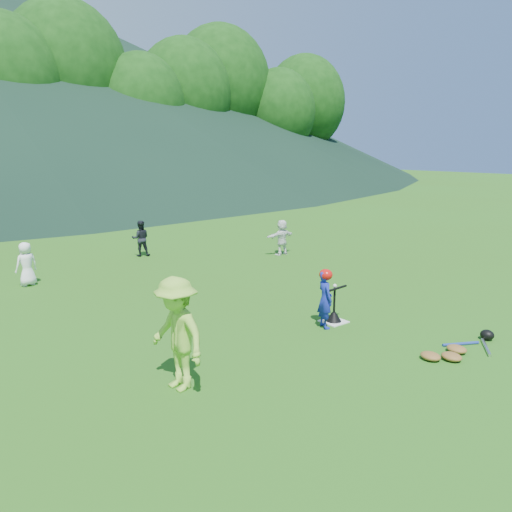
# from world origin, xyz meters

# --- Properties ---
(ground) EXTENTS (120.00, 120.00, 0.00)m
(ground) POSITION_xyz_m (0.00, 0.00, 0.00)
(ground) COLOR #2C5E15
(ground) RESTS_ON ground
(home_plate) EXTENTS (0.45, 0.45, 0.02)m
(home_plate) POSITION_xyz_m (0.00, 0.00, 0.01)
(home_plate) COLOR silver
(home_plate) RESTS_ON ground
(baseball) EXTENTS (0.08, 0.08, 0.08)m
(baseball) POSITION_xyz_m (0.00, 0.00, 0.74)
(baseball) COLOR white
(baseball) RESTS_ON batting_tee
(batter_child) EXTENTS (0.39, 0.47, 1.12)m
(batter_child) POSITION_xyz_m (-0.36, -0.09, 0.56)
(batter_child) COLOR #17239E
(batter_child) RESTS_ON ground
(adult_coach) EXTENTS (0.72, 1.12, 1.63)m
(adult_coach) POSITION_xyz_m (-3.77, -0.57, 0.82)
(adult_coach) COLOR #8FCC3C
(adult_coach) RESTS_ON ground
(fielder_a) EXTENTS (0.60, 0.46, 1.09)m
(fielder_a) POSITION_xyz_m (-4.06, 6.53, 0.55)
(fielder_a) COLOR white
(fielder_a) RESTS_ON ground
(fielder_b) EXTENTS (0.67, 0.61, 1.13)m
(fielder_b) POSITION_xyz_m (-0.33, 8.01, 0.57)
(fielder_b) COLOR black
(fielder_b) RESTS_ON ground
(fielder_d) EXTENTS (1.05, 0.36, 1.13)m
(fielder_d) POSITION_xyz_m (3.31, 5.44, 0.56)
(fielder_d) COLOR white
(fielder_d) RESTS_ON ground
(batting_tee) EXTENTS (0.30, 0.30, 0.68)m
(batting_tee) POSITION_xyz_m (0.00, 0.00, 0.13)
(batting_tee) COLOR black
(batting_tee) RESTS_ON home_plate
(batter_gear) EXTENTS (0.73, 0.26, 0.48)m
(batter_gear) POSITION_xyz_m (-0.33, -0.09, 1.01)
(batter_gear) COLOR red
(batter_gear) RESTS_ON ground
(equipment_pile) EXTENTS (1.80, 0.77, 0.19)m
(equipment_pile) POSITION_xyz_m (0.53, -2.32, 0.07)
(equipment_pile) COLOR olive
(equipment_pile) RESTS_ON ground
(outfield_fence) EXTENTS (70.07, 0.08, 1.33)m
(outfield_fence) POSITION_xyz_m (0.00, 28.00, 0.70)
(outfield_fence) COLOR gray
(outfield_fence) RESTS_ON ground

